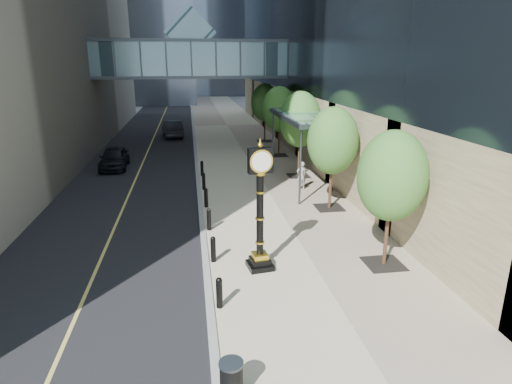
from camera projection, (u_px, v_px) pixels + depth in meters
ground at (313, 319)px, 12.70m from camera, size 320.00×320.00×0.00m
road at (158, 127)px, 49.46m from camera, size 8.00×180.00×0.02m
sidewalk at (227, 125)px, 50.62m from camera, size 8.00×180.00×0.06m
curb at (193, 126)px, 50.03m from camera, size 0.25×180.00×0.07m
skywalk at (191, 57)px, 36.44m from camera, size 17.00×4.20×5.80m
entrance_canopy at (307, 117)px, 25.20m from camera, size 3.00×8.00×4.38m
bollard_row at (208, 209)px, 20.65m from camera, size 0.20×16.20×0.90m
street_trees at (298, 120)px, 27.80m from camera, size 2.68×28.53×5.51m
street_clock at (260, 216)px, 15.14m from camera, size 0.99×0.99×4.68m
trash_bin at (231, 382)px, 9.53m from camera, size 0.56×0.56×0.90m
pedestrian at (301, 176)px, 25.13m from camera, size 0.69×0.54×1.68m
car_near at (114, 158)px, 30.33m from camera, size 1.87×4.47×1.51m
car_far at (172, 129)px, 42.92m from camera, size 2.38×5.17×1.64m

